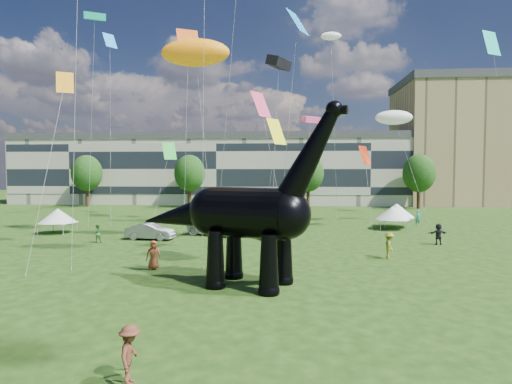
{
  "coord_description": "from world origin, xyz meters",
  "views": [
    {
      "loc": [
        4.37,
        -18.49,
        6.39
      ],
      "look_at": [
        2.49,
        8.0,
        5.0
      ],
      "focal_mm": 30.0,
      "sensor_mm": 36.0,
      "label": 1
    }
  ],
  "objects": [
    {
      "name": "ground",
      "position": [
        0.0,
        0.0,
        0.0
      ],
      "size": [
        220.0,
        220.0,
        0.0
      ],
      "primitive_type": "plane",
      "color": "#16330C",
      "rests_on": "ground"
    },
    {
      "name": "terrace_row",
      "position": [
        -8.0,
        62.0,
        6.0
      ],
      "size": [
        78.0,
        11.0,
        12.0
      ],
      "primitive_type": "cube",
      "color": "beige",
      "rests_on": "ground"
    },
    {
      "name": "apartment_block",
      "position": [
        40.0,
        65.0,
        11.0
      ],
      "size": [
        28.0,
        18.0,
        22.0
      ],
      "primitive_type": "cube",
      "color": "tan",
      "rests_on": "ground"
    },
    {
      "name": "tree_far_left",
      "position": [
        -30.0,
        53.0,
        6.29
      ],
      "size": [
        5.2,
        5.2,
        9.44
      ],
      "color": "#382314",
      "rests_on": "ground"
    },
    {
      "name": "tree_mid_left",
      "position": [
        -12.0,
        53.0,
        6.29
      ],
      "size": [
        5.2,
        5.2,
        9.44
      ],
      "color": "#382314",
      "rests_on": "ground"
    },
    {
      "name": "tree_mid_right",
      "position": [
        8.0,
        53.0,
        6.29
      ],
      "size": [
        5.2,
        5.2,
        9.44
      ],
      "color": "#382314",
      "rests_on": "ground"
    },
    {
      "name": "tree_far_right",
      "position": [
        26.0,
        53.0,
        6.29
      ],
      "size": [
        5.2,
        5.2,
        9.44
      ],
      "color": "#382314",
      "rests_on": "ground"
    },
    {
      "name": "dinosaur_sculpture",
      "position": [
        1.88,
        4.89,
        3.86
      ],
      "size": [
        12.35,
        5.8,
        10.22
      ],
      "rotation": [
        0.0,
        0.0,
        -0.33
      ],
      "color": "black",
      "rests_on": "ground"
    },
    {
      "name": "car_silver",
      "position": [
        -8.62,
        21.12,
        0.74
      ],
      "size": [
        2.51,
        4.59,
        1.48
      ],
      "primitive_type": "imported",
      "rotation": [
        0.0,
        0.0,
        0.18
      ],
      "color": "#A1A2A6",
      "rests_on": "ground"
    },
    {
      "name": "car_grey",
      "position": [
        -8.02,
        19.51,
        0.73
      ],
      "size": [
        4.57,
        2.02,
        1.46
      ],
      "primitive_type": "imported",
      "rotation": [
        0.0,
        0.0,
        1.46
      ],
      "color": "gray",
      "rests_on": "ground"
    },
    {
      "name": "car_white",
      "position": [
        -2.25,
        22.63,
        0.83
      ],
      "size": [
        6.51,
        4.53,
        1.65
      ],
      "primitive_type": "imported",
      "rotation": [
        0.0,
        0.0,
        1.24
      ],
      "color": "white",
      "rests_on": "ground"
    },
    {
      "name": "car_dark",
      "position": [
        3.71,
        21.51,
        0.71
      ],
      "size": [
        3.9,
        5.29,
        1.42
      ],
      "primitive_type": "imported",
      "rotation": [
        0.0,
        0.0,
        -0.44
      ],
      "color": "#595960",
      "rests_on": "ground"
    },
    {
      "name": "gazebo_near",
      "position": [
        16.64,
        29.85,
        1.84
      ],
      "size": [
        4.17,
        4.17,
        2.63
      ],
      "rotation": [
        0.0,
        0.0,
        -0.11
      ],
      "color": "white",
      "rests_on": "ground"
    },
    {
      "name": "gazebo_far",
      "position": [
        15.72,
        27.91,
        1.74
      ],
      "size": [
        4.03,
        4.03,
        2.48
      ],
      "rotation": [
        0.0,
        0.0,
        -0.14
      ],
      "color": "silver",
      "rests_on": "ground"
    },
    {
      "name": "gazebo_left",
      "position": [
        -18.52,
        22.68,
        1.76
      ],
      "size": [
        3.73,
        3.73,
        2.51
      ],
      "rotation": [
        0.0,
        0.0,
        -0.04
      ],
      "color": "silver",
      "rests_on": "ground"
    },
    {
      "name": "visitors",
      "position": [
        2.61,
        13.01,
        0.88
      ],
      "size": [
        46.18,
        38.24,
        1.9
      ],
      "color": "teal",
      "rests_on": "ground"
    },
    {
      "name": "kites",
      "position": [
        2.9,
        23.63,
        16.04
      ],
      "size": [
        51.81,
        47.12,
        30.6
      ],
      "color": "red",
      "rests_on": "ground"
    }
  ]
}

